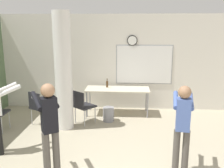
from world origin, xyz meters
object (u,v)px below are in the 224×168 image
Objects in this scene: bottle_on_table at (107,84)px; person_playing_side at (183,122)px; folding_table at (118,90)px; chair_near_pillar at (39,106)px; chair_table_left at (83,105)px; person_playing_front at (49,123)px.

person_playing_side reaches higher than bottle_on_table.
bottle_on_table is at bearing 154.27° from folding_table.
folding_table is at bearing 26.24° from chair_near_pillar.
bottle_on_table is 1.14m from chair_table_left.
chair_near_pillar is at bearing 113.98° from person_playing_front.
person_playing_front reaches higher than bottle_on_table.
chair_near_pillar is 1.09m from chair_table_left.
bottle_on_table is 1.98m from chair_near_pillar.
chair_table_left is (-0.85, -0.80, -0.18)m from folding_table.
person_playing_front is (-0.11, -2.33, 0.43)m from chair_table_left.
folding_table is at bearing 112.76° from person_playing_side.
person_playing_front is at bearing -92.71° from chair_table_left.
chair_table_left is at bearing -119.71° from bottle_on_table.
person_playing_front reaches higher than folding_table.
chair_near_pillar is 1.00× the size of chair_table_left.
person_playing_side reaches higher than chair_table_left.
folding_table is 2.05× the size of chair_near_pillar.
bottle_on_table reaches higher than chair_near_pillar.
folding_table is at bearing -25.73° from bottle_on_table.
person_playing_front is (-0.65, -3.28, 0.10)m from bottle_on_table.
folding_table is 1.12× the size of person_playing_front.
chair_near_pillar is at bearing -153.76° from folding_table.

